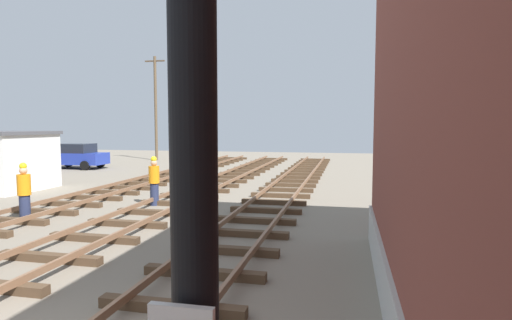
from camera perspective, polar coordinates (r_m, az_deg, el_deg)
signal_mast at (r=1.58m, az=-8.88°, el=15.87°), size 0.36×0.40×5.29m
control_hut at (r=22.68m, az=-30.53°, el=-0.09°), size 3.00×3.80×2.76m
parked_car_blue at (r=32.16m, az=-23.22°, el=0.53°), size 4.20×2.04×1.76m
parked_car_white at (r=35.92m, az=-31.26°, el=0.62°), size 4.20×2.04×1.76m
parked_car_green at (r=41.04m, az=-28.12°, el=1.17°), size 4.20×2.04×1.76m
utility_pole_far at (r=37.70m, az=-13.45°, el=7.08°), size 1.80×0.24×8.96m
track_worker_foreground at (r=16.35m, az=-13.65°, el=-2.79°), size 0.40×0.40×1.87m
track_worker_distant at (r=15.06m, az=-28.93°, el=-3.87°), size 0.40×0.40×1.87m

